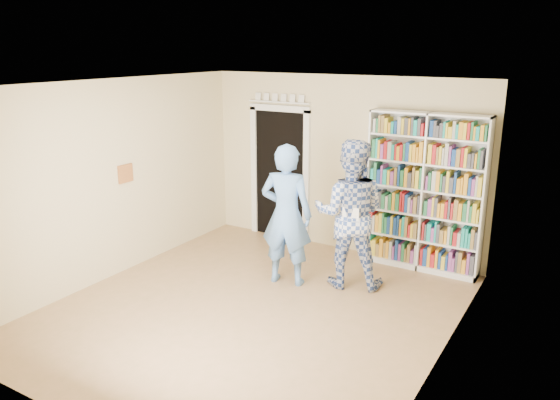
{
  "coord_description": "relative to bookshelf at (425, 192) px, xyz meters",
  "views": [
    {
      "loc": [
        3.42,
        -5.01,
        3.11
      ],
      "look_at": [
        -0.15,
        0.9,
        1.15
      ],
      "focal_mm": 35.0,
      "sensor_mm": 36.0,
      "label": 1
    }
  ],
  "objects": [
    {
      "name": "man_plaid",
      "position": [
        -0.67,
        -1.05,
        -0.14
      ],
      "size": [
        1.15,
        1.02,
        1.98
      ],
      "primitive_type": "imported",
      "rotation": [
        0.0,
        0.0,
        3.47
      ],
      "color": "#2D468A",
      "rests_on": "floor"
    },
    {
      "name": "floor",
      "position": [
        -1.35,
        -2.34,
        -1.13
      ],
      "size": [
        5.0,
        5.0,
        0.0
      ],
      "primitive_type": "plane",
      "color": "olive",
      "rests_on": "ground"
    },
    {
      "name": "wall_art",
      "position": [
        -3.58,
        -2.14,
        0.27
      ],
      "size": [
        0.03,
        0.25,
        0.25
      ],
      "primitive_type": "cube",
      "color": "brown",
      "rests_on": "wall_left"
    },
    {
      "name": "bookshelf",
      "position": [
        0.0,
        0.0,
        0.0
      ],
      "size": [
        1.63,
        0.31,
        2.25
      ],
      "rotation": [
        0.0,
        0.0,
        -0.41
      ],
      "color": "white",
      "rests_on": "floor"
    },
    {
      "name": "wall_right",
      "position": [
        0.9,
        -2.34,
        0.22
      ],
      "size": [
        0.0,
        5.0,
        5.0
      ],
      "primitive_type": "plane",
      "rotation": [
        1.57,
        0.0,
        -1.57
      ],
      "color": "beige",
      "rests_on": "floor"
    },
    {
      "name": "doorway",
      "position": [
        -2.45,
        0.13,
        0.05
      ],
      "size": [
        1.1,
        0.08,
        2.43
      ],
      "color": "black",
      "rests_on": "floor"
    },
    {
      "name": "wall_back",
      "position": [
        -1.35,
        0.16,
        0.22
      ],
      "size": [
        4.5,
        0.0,
        4.5
      ],
      "primitive_type": "plane",
      "rotation": [
        1.57,
        0.0,
        0.0
      ],
      "color": "beige",
      "rests_on": "floor"
    },
    {
      "name": "wall_left",
      "position": [
        -3.6,
        -2.34,
        0.22
      ],
      "size": [
        0.0,
        5.0,
        5.0
      ],
      "primitive_type": "plane",
      "rotation": [
        1.57,
        0.0,
        1.57
      ],
      "color": "beige",
      "rests_on": "floor"
    },
    {
      "name": "paper_sheet",
      "position": [
        -0.54,
        -1.3,
        -0.12
      ],
      "size": [
        0.21,
        0.04,
        0.3
      ],
      "primitive_type": "cube",
      "rotation": [
        0.0,
        0.0,
        0.16
      ],
      "color": "white",
      "rests_on": "man_plaid"
    },
    {
      "name": "man_blue",
      "position": [
        -1.41,
        -1.42,
        -0.18
      ],
      "size": [
        0.78,
        0.59,
        1.91
      ],
      "primitive_type": "imported",
      "rotation": [
        0.0,
        0.0,
        3.35
      ],
      "color": "#5D8FD0",
      "rests_on": "floor"
    },
    {
      "name": "ceiling",
      "position": [
        -1.35,
        -2.34,
        1.57
      ],
      "size": [
        5.0,
        5.0,
        0.0
      ],
      "primitive_type": "plane",
      "rotation": [
        3.14,
        0.0,
        0.0
      ],
      "color": "white",
      "rests_on": "wall_back"
    }
  ]
}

